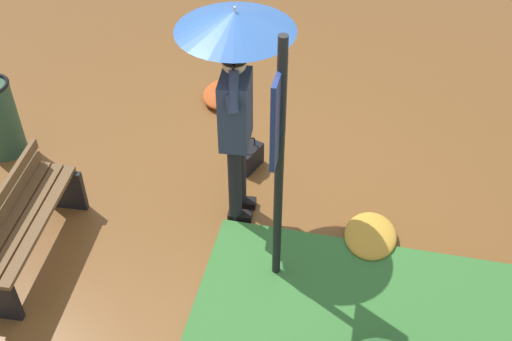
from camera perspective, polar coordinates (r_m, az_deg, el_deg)
ground_plane at (r=6.15m, az=-1.09°, el=-2.95°), size 18.00×18.00×0.00m
person_with_umbrella at (r=5.16m, az=-1.83°, el=9.23°), size 0.96×0.96×2.04m
info_sign_post at (r=4.55m, az=2.02°, el=2.51°), size 0.44×0.07×2.30m
handbag at (r=6.46m, az=-0.51°, el=1.16°), size 0.33×0.24×0.37m
park_bench at (r=5.74m, az=-19.90°, el=-4.48°), size 1.40×0.46×0.75m
leaf_pile_near_person at (r=7.46m, az=-2.82°, el=6.80°), size 0.61×0.49×0.14m
leaf_pile_by_bench at (r=5.86m, az=10.14°, el=-5.72°), size 0.58×0.47×0.13m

